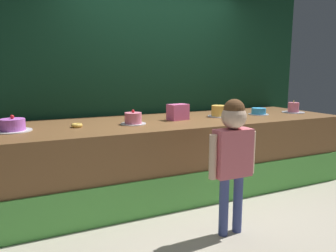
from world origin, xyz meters
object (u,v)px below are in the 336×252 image
at_px(donut, 77,125).
at_px(cake_left, 133,119).
at_px(cake_center, 219,111).
at_px(pink_box, 178,112).
at_px(cake_far_right, 293,108).
at_px(cake_right, 259,112).
at_px(child_figure, 233,149).
at_px(cake_far_left, 13,126).

bearing_deg(donut, cake_left, -5.06).
xyz_separation_m(cake_left, cake_center, (1.19, 0.11, 0.01)).
bearing_deg(pink_box, cake_left, -170.80).
xyz_separation_m(pink_box, cake_far_right, (1.78, -0.07, -0.03)).
relative_size(donut, cake_right, 0.44).
bearing_deg(cake_center, child_figure, -118.75).
bearing_deg(cake_far_right, pink_box, 177.64).
height_order(pink_box, donut, pink_box).
xyz_separation_m(donut, cake_center, (1.78, 0.06, 0.05)).
xyz_separation_m(child_figure, cake_left, (-0.51, 1.12, 0.14)).
xyz_separation_m(cake_center, cake_far_right, (1.19, -0.09, -0.01)).
bearing_deg(child_figure, cake_far_left, 144.69).
xyz_separation_m(cake_far_left, cake_right, (2.97, -0.03, -0.01)).
bearing_deg(cake_far_right, cake_center, 175.65).
bearing_deg(cake_right, pink_box, 177.87).
bearing_deg(cake_far_left, donut, -2.98).
bearing_deg(cake_left, donut, 174.94).
bearing_deg(cake_far_left, cake_right, -0.61).
distance_m(donut, cake_left, 0.60).
bearing_deg(cake_far_left, pink_box, 0.41).
distance_m(cake_far_left, cake_right, 2.97).
relative_size(child_figure, pink_box, 5.09).
relative_size(cake_center, cake_far_right, 0.93).
xyz_separation_m(child_figure, cake_far_right, (1.87, 1.14, 0.14)).
distance_m(pink_box, donut, 1.19).
xyz_separation_m(donut, cake_far_right, (2.97, -0.03, 0.04)).
relative_size(child_figure, cake_left, 4.30).
relative_size(donut, cake_far_left, 0.34).
distance_m(cake_far_left, cake_center, 2.38).
distance_m(child_figure, cake_left, 1.24).
relative_size(pink_box, cake_far_left, 0.68).
bearing_deg(cake_far_right, cake_far_left, 179.02).
height_order(cake_far_left, cake_center, cake_far_left).
bearing_deg(cake_right, cake_center, 174.12).
height_order(child_figure, pink_box, child_figure).
bearing_deg(pink_box, donut, -177.90).
distance_m(child_figure, cake_center, 1.41).
height_order(pink_box, cake_far_right, pink_box).
distance_m(cake_left, cake_center, 1.19).
relative_size(cake_right, cake_far_right, 0.86).
distance_m(cake_far_left, cake_left, 1.19).
xyz_separation_m(pink_box, cake_far_left, (-1.78, -0.01, -0.04)).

